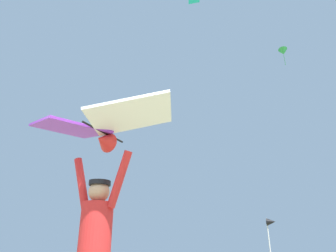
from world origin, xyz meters
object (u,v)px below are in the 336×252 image
(kite_flyer_person, at_px, (94,246))
(distant_kite_green_overhead_distant, at_px, (283,52))
(held_stunt_kite, at_px, (100,126))
(marker_flag, at_px, (271,226))

(kite_flyer_person, bearing_deg, distant_kite_green_overhead_distant, 90.98)
(held_stunt_kite, bearing_deg, marker_flag, 89.78)
(held_stunt_kite, height_order, marker_flag, held_stunt_kite)
(held_stunt_kite, height_order, distant_kite_green_overhead_distant, distant_kite_green_overhead_distant)
(kite_flyer_person, relative_size, distant_kite_green_overhead_distant, 0.92)
(held_stunt_kite, distance_m, distant_kite_green_overhead_distant, 31.69)
(held_stunt_kite, relative_size, marker_flag, 1.09)
(kite_flyer_person, height_order, marker_flag, kite_flyer_person)
(kite_flyer_person, height_order, distant_kite_green_overhead_distant, distant_kite_green_overhead_distant)
(marker_flag, bearing_deg, distant_kite_green_overhead_distant, 91.54)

